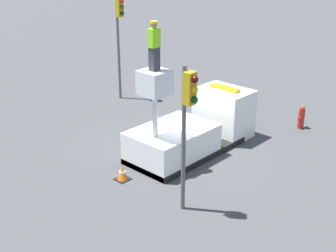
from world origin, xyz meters
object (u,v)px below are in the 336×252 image
traffic_light_across (119,26)px  fire_hydrant (301,117)px  traffic_light_pole (188,112)px  traffic_cone_rear (122,173)px  worker (154,46)px  bucket_truck (194,130)px

traffic_light_across → fire_hydrant: size_ratio=5.19×
traffic_light_pole → traffic_cone_rear: traffic_light_pole is taller
traffic_light_pole → worker: bearing=62.7°
traffic_light_pole → fire_hydrant: size_ratio=4.52×
worker → traffic_light_across: size_ratio=0.31×
fire_hydrant → traffic_light_across: bearing=107.6°
traffic_light_pole → traffic_light_across: bearing=58.7°
traffic_light_pole → fire_hydrant: 9.38m
traffic_light_pole → traffic_light_across: traffic_light_across is taller
traffic_light_pole → bucket_truck: bearing=37.3°
traffic_light_across → traffic_cone_rear: traffic_light_across is taller
bucket_truck → traffic_cone_rear: (-3.79, 0.20, -0.60)m
traffic_light_across → traffic_cone_rear: size_ratio=10.03×
worker → traffic_cone_rear: bearing=172.6°
bucket_truck → traffic_cone_rear: size_ratio=10.62×
traffic_light_across → fire_hydrant: traffic_light_across is taller
traffic_light_pole → fire_hydrant: bearing=4.4°
worker → fire_hydrant: worker is taller
worker → traffic_light_across: bearing=57.2°
worker → bucket_truck: bearing=0.0°
fire_hydrant → traffic_cone_rear: (-8.95, 2.37, -0.27)m
traffic_light_pole → traffic_cone_rear: bearing=91.1°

